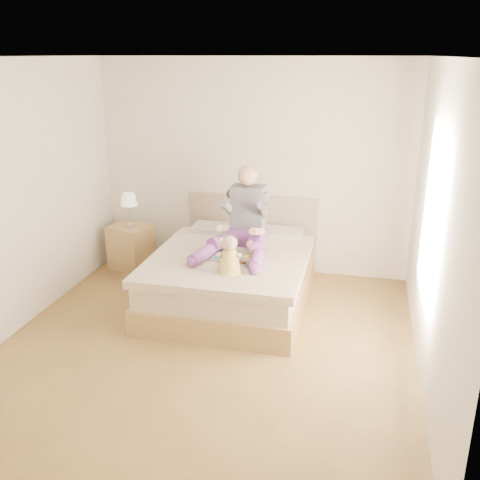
% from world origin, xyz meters
% --- Properties ---
extents(room, '(4.02, 4.22, 2.71)m').
position_xyz_m(room, '(0.08, 0.01, 1.51)').
color(room, brown).
rests_on(room, ground).
extents(bed, '(1.70, 2.18, 1.00)m').
position_xyz_m(bed, '(0.00, 1.08, 0.32)').
color(bed, olive).
rests_on(bed, ground).
extents(nightstand, '(0.59, 0.56, 0.60)m').
position_xyz_m(nightstand, '(-1.55, 1.68, 0.30)').
color(nightstand, olive).
rests_on(nightstand, ground).
extents(lamp, '(0.21, 0.21, 0.44)m').
position_xyz_m(lamp, '(-1.53, 1.67, 0.93)').
color(lamp, '#B9BBC1').
rests_on(lamp, nightstand).
extents(adult, '(0.80, 1.16, 0.95)m').
position_xyz_m(adult, '(0.09, 1.21, 0.89)').
color(adult, '#693381').
rests_on(adult, bed).
extents(tray, '(0.51, 0.43, 0.13)m').
position_xyz_m(tray, '(0.09, 0.80, 0.64)').
color(tray, '#B9BBC1').
rests_on(tray, bed).
extents(baby, '(0.26, 0.36, 0.39)m').
position_xyz_m(baby, '(0.12, 0.43, 0.77)').
color(baby, gold).
rests_on(baby, bed).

